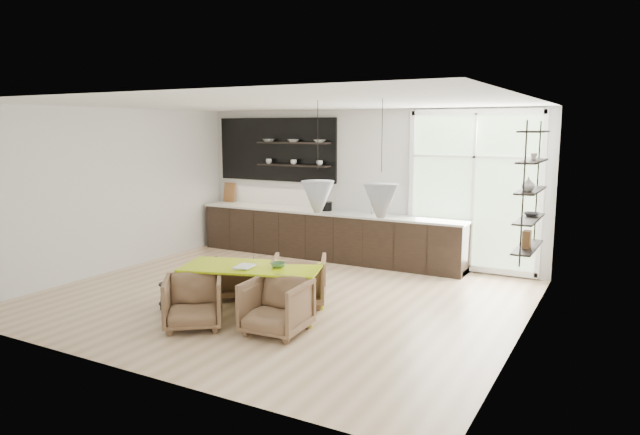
{
  "coord_description": "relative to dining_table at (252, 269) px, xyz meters",
  "views": [
    {
      "loc": [
        4.57,
        -7.03,
        2.56
      ],
      "look_at": [
        0.38,
        0.6,
        1.18
      ],
      "focal_mm": 32.0,
      "sensor_mm": 36.0,
      "label": 1
    }
  ],
  "objects": [
    {
      "name": "kitchen_run",
      "position": [
        -0.8,
        3.53,
        -0.04
      ],
      "size": [
        5.54,
        0.69,
        2.75
      ],
      "color": "black",
      "rests_on": "ground"
    },
    {
      "name": "armchair_front_right",
      "position": [
        0.69,
        -0.45,
        -0.29
      ],
      "size": [
        0.79,
        0.81,
        0.69
      ],
      "primitive_type": "imported",
      "rotation": [
        0.0,
        0.0,
        0.07
      ],
      "color": "brown",
      "rests_on": "ground"
    },
    {
      "name": "table_book",
      "position": [
        -0.14,
        -0.14,
        0.06
      ],
      "size": [
        0.28,
        0.34,
        0.03
      ],
      "primitive_type": "imported",
      "rotation": [
        0.0,
        0.0,
        0.16
      ],
      "color": "white",
      "rests_on": "dining_table"
    },
    {
      "name": "armchair_back_left",
      "position": [
        -0.71,
        0.57,
        -0.34
      ],
      "size": [
        0.91,
        0.92,
        0.6
      ],
      "primitive_type": "imported",
      "rotation": [
        0.0,
        0.0,
        3.8
      ],
      "color": "brown",
      "rests_on": "ground"
    },
    {
      "name": "table_bowl",
      "position": [
        0.35,
        0.12,
        0.08
      ],
      "size": [
        0.21,
        0.21,
        0.06
      ],
      "primitive_type": "imported",
      "rotation": [
        0.0,
        0.0,
        0.07
      ],
      "color": "#467142",
      "rests_on": "dining_table"
    },
    {
      "name": "dining_table",
      "position": [
        0.0,
        0.0,
        0.0
      ],
      "size": [
        2.04,
        1.37,
        0.69
      ],
      "rotation": [
        0.0,
        0.0,
        0.31
      ],
      "color": "#A4C307",
      "rests_on": "ground"
    },
    {
      "name": "armchair_front_left",
      "position": [
        -0.37,
        -0.79,
        -0.3
      ],
      "size": [
        1.02,
        1.02,
        0.67
      ],
      "primitive_type": "imported",
      "rotation": [
        0.0,
        0.0,
        0.66
      ],
      "color": "brown",
      "rests_on": "ground"
    },
    {
      "name": "right_shelving",
      "position": [
        3.25,
        2.01,
        1.01
      ],
      "size": [
        0.26,
        1.22,
        1.9
      ],
      "color": "black",
      "rests_on": "ground"
    },
    {
      "name": "wire_stool",
      "position": [
        -1.12,
        -0.42,
        -0.38
      ],
      "size": [
        0.31,
        0.31,
        0.4
      ],
      "rotation": [
        0.0,
        0.0,
        0.26
      ],
      "color": "black",
      "rests_on": "ground"
    },
    {
      "name": "armchair_back_right",
      "position": [
        0.31,
        0.73,
        -0.28
      ],
      "size": [
        1.03,
        1.04,
        0.71
      ],
      "primitive_type": "imported",
      "rotation": [
        0.0,
        0.0,
        3.6
      ],
      "color": "brown",
      "rests_on": "ground"
    },
    {
      "name": "room",
      "position": [
        0.47,
        1.94,
        0.82
      ],
      "size": [
        7.02,
        6.01,
        2.91
      ],
      "color": "beige",
      "rests_on": "ground"
    }
  ]
}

